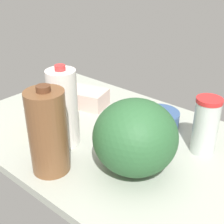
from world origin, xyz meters
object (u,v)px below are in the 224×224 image
object	(u,v)px
milk_jug	(63,108)
chocolate_milk_jug	(48,132)
egg_carton	(76,96)
watermelon	(135,137)
mixing_bowl	(160,119)
tumbler_cup	(206,126)
lemon_beside_bowl	(38,120)

from	to	relation	value
milk_jug	chocolate_milk_jug	xyz separation A→B (cm)	(-8.17, 13.36, -0.36)
egg_carton	watermelon	xyz separation A→B (cm)	(-49.04, 21.30, 8.03)
egg_carton	mixing_bowl	distance (cm)	40.66
egg_carton	watermelon	bearing A→B (deg)	140.80
tumbler_cup	mixing_bowl	world-z (taller)	tumbler_cup
tumbler_cup	milk_jug	bearing A→B (deg)	34.29
tumbler_cup	mixing_bowl	bearing A→B (deg)	-14.12
milk_jug	lemon_beside_bowl	bearing A→B (deg)	0.70
egg_carton	lemon_beside_bowl	world-z (taller)	same
milk_jug	chocolate_milk_jug	size ratio (longest dim) A/B	1.03
tumbler_cup	watermelon	size ratio (longest dim) A/B	0.77
chocolate_milk_jug	lemon_beside_bowl	distance (cm)	28.72
tumbler_cup	chocolate_milk_jug	world-z (taller)	chocolate_milk_jug
chocolate_milk_jug	lemon_beside_bowl	size ratio (longest dim) A/B	3.82
tumbler_cup	chocolate_milk_jug	xyz separation A→B (cm)	(32.04, 40.78, 3.49)
chocolate_milk_jug	mixing_bowl	bearing A→B (deg)	-103.28
chocolate_milk_jug	mixing_bowl	distance (cm)	48.55
tumbler_cup	mixing_bowl	size ratio (longest dim) A/B	1.30
watermelon	lemon_beside_bowl	distance (cm)	44.44
mixing_bowl	chocolate_milk_jug	bearing A→B (deg)	76.72
tumbler_cup	egg_carton	size ratio (longest dim) A/B	0.71
milk_jug	mixing_bowl	distance (cm)	39.45
mixing_bowl	lemon_beside_bowl	xyz separation A→B (cm)	(34.42, 32.93, 0.76)
watermelon	mixing_bowl	world-z (taller)	watermelon
chocolate_milk_jug	watermelon	bearing A→B (deg)	-139.02
chocolate_milk_jug	lemon_beside_bowl	world-z (taller)	chocolate_milk_jug
tumbler_cup	egg_carton	distance (cm)	61.48
egg_carton	chocolate_milk_jug	bearing A→B (deg)	111.23
tumbler_cup	egg_carton	bearing A→B (deg)	2.00
tumbler_cup	mixing_bowl	xyz separation A→B (cm)	(21.15, -5.32, -7.13)
watermelon	lemon_beside_bowl	size ratio (longest dim) A/B	3.48
milk_jug	mixing_bowl	bearing A→B (deg)	-120.20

